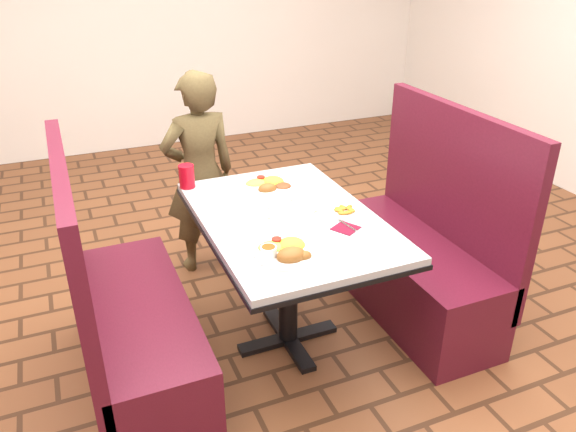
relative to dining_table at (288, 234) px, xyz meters
The scene contains 14 objects.
dining_table is the anchor object (origin of this frame).
booth_bench_left 0.86m from the dining_table, behind, with size 0.47×1.20×1.17m.
booth_bench_right 0.86m from the dining_table, ahead, with size 0.47×1.20×1.17m.
diner_person 0.97m from the dining_table, 101.39° to the left, with size 0.47×0.31×1.28m, color brown.
near_dinner_plate 0.39m from the dining_table, 113.57° to the right, with size 0.29×0.29×0.09m.
far_dinner_plate 0.38m from the dining_table, 83.37° to the left, with size 0.30×0.30×0.08m.
plantain_plate 0.30m from the dining_table, 16.53° to the right, with size 0.16×0.16×0.02m.
maroon_napkin 0.31m from the dining_table, 49.00° to the right, with size 0.11×0.11×0.00m, color maroon.
spoon_utensil 0.31m from the dining_table, 44.52° to the right, with size 0.01×0.13×0.00m, color #BCBCC0.
red_tumbler 0.66m from the dining_table, 124.02° to the left, with size 0.08×0.08×0.12m, color red.
paper_napkin 0.53m from the dining_table, 62.47° to the right, with size 0.18×0.13×0.01m, color white.
knife_utensil 0.33m from the dining_table, 95.89° to the right, with size 0.01×0.16×0.00m, color silver.
fork_utensil 0.38m from the dining_table, 107.05° to the right, with size 0.01×0.14×0.00m, color silver.
lettuce_shreds 0.12m from the dining_table, 56.31° to the left, with size 0.28×0.32×0.00m, color #86AF46, non-canonical shape.
Camera 1 is at (-0.94, -2.23, 1.95)m, focal length 35.00 mm.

